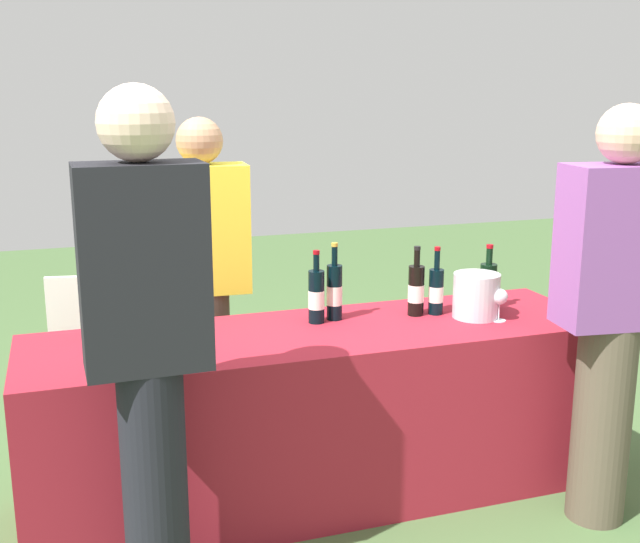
% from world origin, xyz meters
% --- Properties ---
extents(ground_plane, '(12.00, 12.00, 0.00)m').
position_xyz_m(ground_plane, '(0.00, 0.00, 0.00)').
color(ground_plane, '#476638').
extents(tasting_table, '(2.40, 0.67, 0.74)m').
position_xyz_m(tasting_table, '(0.00, 0.00, 0.37)').
color(tasting_table, maroon).
rests_on(tasting_table, ground_plane).
extents(wine_bottle_0, '(0.08, 0.08, 0.34)m').
position_xyz_m(wine_bottle_0, '(-0.84, 0.18, 0.86)').
color(wine_bottle_0, black).
rests_on(wine_bottle_0, tasting_table).
extents(wine_bottle_1, '(0.07, 0.07, 0.31)m').
position_xyz_m(wine_bottle_1, '(0.02, 0.11, 0.85)').
color(wine_bottle_1, black).
rests_on(wine_bottle_1, tasting_table).
extents(wine_bottle_2, '(0.07, 0.07, 0.34)m').
position_xyz_m(wine_bottle_2, '(0.11, 0.13, 0.86)').
color(wine_bottle_2, black).
rests_on(wine_bottle_2, tasting_table).
extents(wine_bottle_3, '(0.07, 0.07, 0.31)m').
position_xyz_m(wine_bottle_3, '(0.47, 0.08, 0.85)').
color(wine_bottle_3, black).
rests_on(wine_bottle_3, tasting_table).
extents(wine_bottle_4, '(0.07, 0.07, 0.30)m').
position_xyz_m(wine_bottle_4, '(0.56, 0.07, 0.84)').
color(wine_bottle_4, black).
rests_on(wine_bottle_4, tasting_table).
extents(wine_bottle_5, '(0.08, 0.08, 0.29)m').
position_xyz_m(wine_bottle_5, '(0.83, 0.08, 0.84)').
color(wine_bottle_5, black).
rests_on(wine_bottle_5, tasting_table).
extents(wine_glass_0, '(0.06, 0.06, 0.13)m').
position_xyz_m(wine_glass_0, '(-0.82, -0.05, 0.83)').
color(wine_glass_0, silver).
rests_on(wine_glass_0, tasting_table).
extents(wine_glass_1, '(0.06, 0.06, 0.13)m').
position_xyz_m(wine_glass_1, '(-0.62, -0.05, 0.83)').
color(wine_glass_1, silver).
rests_on(wine_glass_1, tasting_table).
extents(wine_glass_2, '(0.07, 0.07, 0.14)m').
position_xyz_m(wine_glass_2, '(0.77, -0.12, 0.84)').
color(wine_glass_2, silver).
rests_on(wine_glass_2, tasting_table).
extents(ice_bucket, '(0.20, 0.20, 0.19)m').
position_xyz_m(ice_bucket, '(0.71, -0.03, 0.83)').
color(ice_bucket, silver).
rests_on(ice_bucket, tasting_table).
extents(server_pouring, '(0.43, 0.26, 1.59)m').
position_xyz_m(server_pouring, '(-0.37, 0.61, 0.85)').
color(server_pouring, brown).
rests_on(server_pouring, ground_plane).
extents(guest_0, '(0.39, 0.23, 1.73)m').
position_xyz_m(guest_0, '(-0.75, -0.55, 0.95)').
color(guest_0, black).
rests_on(guest_0, ground_plane).
extents(guest_1, '(0.44, 0.28, 1.66)m').
position_xyz_m(guest_1, '(1.01, -0.54, 0.90)').
color(guest_1, brown).
rests_on(guest_1, ground_plane).
extents(menu_board, '(0.54, 0.13, 0.85)m').
position_xyz_m(menu_board, '(-0.81, 0.81, 0.42)').
color(menu_board, white).
rests_on(menu_board, ground_plane).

